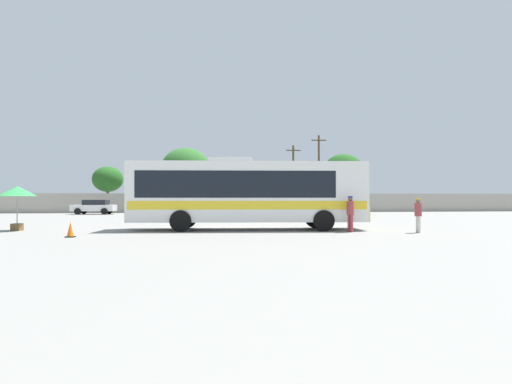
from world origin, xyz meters
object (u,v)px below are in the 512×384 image
object	(u,v)px
utility_pole_far	(319,172)
roadside_tree_right	(343,171)
passenger_waiting_on_apron	(418,213)
vendor_umbrella_near_gate_green	(17,193)
attendant_by_bus_door	(350,212)
coach_bus_white_yellow	(245,192)
utility_pole_near	(293,177)
roadside_tree_midleft	(186,168)
parked_car_second_black	(158,206)
traffic_cone_on_apron	(70,230)
roadside_tree_midright	(280,176)
parked_car_leftmost_white	(95,207)
roadside_tree_left	(108,179)

from	to	relation	value
utility_pole_far	roadside_tree_right	distance (m)	3.00
passenger_waiting_on_apron	vendor_umbrella_near_gate_green	xyz separation A→B (m)	(-19.25, 3.55, 0.97)
attendant_by_bus_door	passenger_waiting_on_apron	size ratio (longest dim) A/B	1.06
coach_bus_white_yellow	utility_pole_near	distance (m)	30.57
roadside_tree_midleft	vendor_umbrella_near_gate_green	bearing A→B (deg)	-103.21
parked_car_second_black	utility_pole_near	world-z (taller)	utility_pole_near
vendor_umbrella_near_gate_green	traffic_cone_on_apron	bearing A→B (deg)	-46.57
parked_car_second_black	utility_pole_near	xyz separation A→B (m)	(15.44, 6.85, 3.43)
coach_bus_white_yellow	traffic_cone_on_apron	size ratio (longest dim) A/B	18.91
vendor_umbrella_near_gate_green	roadside_tree_midright	size ratio (longest dim) A/B	0.38
utility_pole_near	roadside_tree_midright	bearing A→B (deg)	-147.56
roadside_tree_midright	coach_bus_white_yellow	bearing A→B (deg)	-103.39
vendor_umbrella_near_gate_green	parked_car_leftmost_white	size ratio (longest dim) A/B	0.53
vendor_umbrella_near_gate_green	utility_pole_near	bearing A→B (deg)	55.12
roadside_tree_right	roadside_tree_left	bearing A→B (deg)	175.10
parked_car_leftmost_white	traffic_cone_on_apron	bearing A→B (deg)	-77.87
utility_pole_far	roadside_tree_midleft	bearing A→B (deg)	175.78
parked_car_leftmost_white	roadside_tree_right	size ratio (longest dim) A/B	0.60
vendor_umbrella_near_gate_green	utility_pole_near	xyz separation A→B (m)	(19.94, 28.61, 2.31)
utility_pole_near	roadside_tree_midright	xyz separation A→B (m)	(-1.90, -1.20, -0.03)
parked_car_second_black	roadside_tree_left	world-z (taller)	roadside_tree_left
parked_car_second_black	parked_car_leftmost_white	bearing A→B (deg)	-176.12
roadside_tree_left	roadside_tree_midleft	bearing A→B (deg)	-5.86
roadside_tree_right	coach_bus_white_yellow	bearing A→B (deg)	-117.20
utility_pole_near	traffic_cone_on_apron	distance (m)	36.59
attendant_by_bus_door	utility_pole_near	xyz separation A→B (m)	(3.72, 31.40, 3.23)
coach_bus_white_yellow	utility_pole_near	world-z (taller)	utility_pole_near
utility_pole_near	roadside_tree_midright	size ratio (longest dim) A/B	1.39
attendant_by_bus_door	parked_car_second_black	distance (m)	27.21
vendor_umbrella_near_gate_green	parked_car_second_black	size ratio (longest dim) A/B	0.51
parked_car_leftmost_white	utility_pole_far	xyz separation A→B (m)	(24.70, 6.77, 4.06)
utility_pole_far	traffic_cone_on_apron	world-z (taller)	utility_pole_far
parked_car_leftmost_white	parked_car_second_black	size ratio (longest dim) A/B	0.96
vendor_umbrella_near_gate_green	roadside_tree_left	xyz separation A→B (m)	(-2.41, 30.26, 1.96)
roadside_tree_left	roadside_tree_midleft	distance (m)	9.43
utility_pole_far	coach_bus_white_yellow	bearing A→B (deg)	-112.05
parked_car_second_black	traffic_cone_on_apron	bearing A→B (deg)	-91.64
roadside_tree_left	parked_car_leftmost_white	bearing A→B (deg)	-85.27
parked_car_second_black	roadside_tree_right	world-z (taller)	roadside_tree_right
roadside_tree_midleft	traffic_cone_on_apron	size ratio (longest dim) A/B	11.94
roadside_tree_left	roadside_tree_midleft	xyz separation A→B (m)	(9.29, -0.95, 1.31)
attendant_by_bus_door	parked_car_leftmost_white	distance (m)	30.05
utility_pole_far	roadside_tree_left	xyz separation A→B (m)	(-25.44, 2.14, -0.96)
utility_pole_far	traffic_cone_on_apron	size ratio (longest dim) A/B	14.49
roadside_tree_midright	utility_pole_near	bearing A→B (deg)	32.44
attendant_by_bus_door	roadside_tree_midleft	distance (m)	33.69
utility_pole_near	vendor_umbrella_near_gate_green	bearing A→B (deg)	-124.88
parked_car_leftmost_white	roadside_tree_right	bearing A→B (deg)	13.17
coach_bus_white_yellow	roadside_tree_midleft	distance (m)	30.46
parked_car_second_black	roadside_tree_midright	distance (m)	15.07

